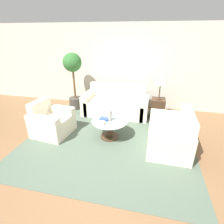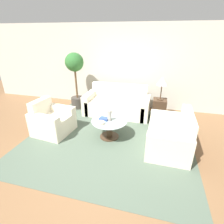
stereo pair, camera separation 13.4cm
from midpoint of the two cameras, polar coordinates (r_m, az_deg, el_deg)
name	(u,v)px [view 2 (the right image)]	position (r m, az deg, el deg)	size (l,w,h in m)	color
ground_plane	(96,151)	(3.82, -4.16, -12.75)	(14.00, 14.00, 0.00)	brown
wall_back	(123,67)	(5.81, 4.43, 14.44)	(10.00, 0.06, 2.60)	beige
rug	(109,137)	(4.28, 0.04, -8.02)	(3.81, 3.65, 0.01)	#4C5B4C
sofa_main	(117,104)	(5.40, 2.44, 2.50)	(1.94, 0.89, 0.87)	beige
armchair	(51,122)	(4.58, -18.39, -3.01)	(0.91, 0.92, 0.83)	beige
loveseat	(171,136)	(3.99, 19.77, -7.55)	(0.87, 1.29, 0.85)	beige
coffee_table	(109,126)	(4.14, 0.05, -4.74)	(0.83, 0.83, 0.44)	#422D1E
side_table	(159,109)	(5.27, 15.81, 1.01)	(0.38, 0.38, 0.58)	#422D1E
table_lamp	(162,82)	(5.02, 16.85, 9.44)	(0.31, 0.31, 0.65)	#422D1E
potted_plant	(75,73)	(5.67, -11.23, 12.24)	(0.57, 0.57, 1.77)	#3D3833
vase	(109,116)	(4.01, 0.12, -1.18)	(0.10, 0.10, 0.25)	#9E998E
bowl	(101,123)	(3.90, -2.71, -3.59)	(0.18, 0.18, 0.06)	beige
book_stack	(104,119)	(4.09, -1.69, -2.24)	(0.22, 0.16, 0.05)	#334C8C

